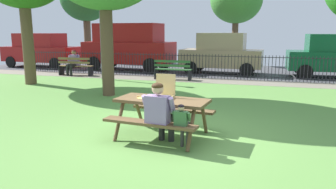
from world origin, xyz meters
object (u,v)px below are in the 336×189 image
(pizza_slice_on_table, at_px, (142,97))
(child_at_table, at_px, (182,122))
(picnic_table_foreground, at_px, (162,108))
(parked_car_left, at_px, (129,46))
(pizza_box_open, at_px, (163,94))
(park_bench_left, at_px, (75,67))
(park_bench_center, at_px, (173,70))
(adult_at_table, at_px, (160,111))
(far_tree_midleft, at_px, (236,0))
(parked_car_center, at_px, (222,53))
(person_on_park_bench, at_px, (73,61))
(parked_car_far_left, at_px, (42,50))
(lamp_post_walkway, at_px, (101,25))

(pizza_slice_on_table, bearing_deg, child_at_table, -31.91)
(picnic_table_foreground, relative_size, parked_car_left, 0.40)
(pizza_box_open, distance_m, pizza_slice_on_table, 0.43)
(child_at_table, distance_m, park_bench_left, 10.90)
(park_bench_center, height_order, parked_car_left, parked_car_left)
(pizza_box_open, distance_m, parked_car_left, 11.36)
(pizza_slice_on_table, height_order, parked_car_left, parked_car_left)
(adult_at_table, bearing_deg, park_bench_left, 130.46)
(pizza_slice_on_table, relative_size, far_tree_midleft, 0.06)
(child_at_table, distance_m, far_tree_midleft, 16.40)
(pizza_box_open, height_order, parked_car_center, parked_car_center)
(pizza_box_open, bearing_deg, adult_at_table, -78.45)
(pizza_box_open, relative_size, person_on_park_bench, 0.39)
(parked_car_far_left, relative_size, far_tree_midleft, 0.82)
(lamp_post_walkway, height_order, parked_car_far_left, lamp_post_walkway)
(parked_car_far_left, relative_size, parked_car_center, 1.12)
(pizza_box_open, height_order, lamp_post_walkway, lamp_post_walkway)
(child_at_table, bearing_deg, picnic_table_foreground, 133.48)
(pizza_box_open, height_order, parked_car_far_left, parked_car_far_left)
(adult_at_table, bearing_deg, parked_car_center, 91.81)
(park_bench_left, xyz_separation_m, lamp_post_walkway, (1.80, -0.69, 1.92))
(pizza_box_open, relative_size, parked_car_left, 0.10)
(child_at_table, relative_size, park_bench_left, 0.52)
(picnic_table_foreground, relative_size, parked_car_center, 0.49)
(park_bench_center, distance_m, parked_car_far_left, 9.14)
(adult_at_table, bearing_deg, picnic_table_foreground, 102.69)
(pizza_box_open, distance_m, parked_car_center, 10.14)
(park_bench_left, height_order, park_bench_center, same)
(child_at_table, height_order, park_bench_center, park_bench_center)
(parked_car_far_left, bearing_deg, pizza_box_open, -43.57)
(park_bench_left, xyz_separation_m, parked_car_center, (6.51, 2.70, 0.59))
(park_bench_center, relative_size, lamp_post_walkway, 0.43)
(pizza_box_open, xyz_separation_m, far_tree_midleft, (-0.10, 15.35, 3.08))
(picnic_table_foreground, xyz_separation_m, lamp_post_walkway, (-4.93, 6.83, 1.74))
(lamp_post_walkway, bearing_deg, child_at_table, -53.50)
(picnic_table_foreground, distance_m, adult_at_table, 0.53)
(pizza_slice_on_table, relative_size, park_bench_center, 0.20)
(far_tree_midleft, bearing_deg, park_bench_center, -103.05)
(picnic_table_foreground, relative_size, pizza_box_open, 4.16)
(adult_at_table, bearing_deg, pizza_box_open, 101.55)
(parked_car_far_left, bearing_deg, person_on_park_bench, -35.20)
(pizza_box_open, height_order, adult_at_table, pizza_box_open)
(pizza_box_open, height_order, parked_car_left, parked_car_left)
(pizza_slice_on_table, xyz_separation_m, lamp_post_walkway, (-4.51, 6.81, 1.56))
(picnic_table_foreground, distance_m, park_bench_left, 10.10)
(picnic_table_foreground, distance_m, person_on_park_bench, 10.19)
(park_bench_center, relative_size, person_on_park_bench, 1.35)
(pizza_slice_on_table, bearing_deg, parked_car_center, 88.87)
(picnic_table_foreground, relative_size, park_bench_center, 1.20)
(park_bench_left, height_order, far_tree_midleft, far_tree_midleft)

